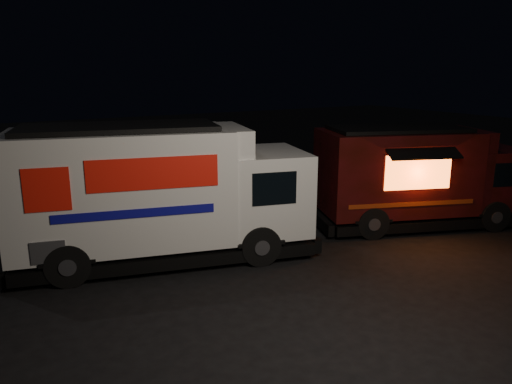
{
  "coord_description": "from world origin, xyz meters",
  "views": [
    {
      "loc": [
        -5.63,
        -8.98,
        4.76
      ],
      "look_at": [
        0.74,
        2.0,
        1.57
      ],
      "focal_mm": 35.0,
      "sensor_mm": 36.0,
      "label": 1
    }
  ],
  "objects": [
    {
      "name": "ground",
      "position": [
        0.0,
        0.0,
        0.0
      ],
      "size": [
        80.0,
        80.0,
        0.0
      ],
      "primitive_type": "plane",
      "color": "black",
      "rests_on": "ground"
    },
    {
      "name": "white_truck",
      "position": [
        -1.56,
        2.6,
        1.72
      ],
      "size": [
        7.98,
        4.34,
        3.44
      ],
      "primitive_type": null,
      "rotation": [
        0.0,
        0.0,
        -0.24
      ],
      "color": "silver",
      "rests_on": "ground"
    },
    {
      "name": "red_truck",
      "position": [
        6.22,
        1.38,
        1.52
      ],
      "size": [
        6.98,
        4.49,
        3.05
      ],
      "primitive_type": null,
      "rotation": [
        0.0,
        0.0,
        -0.35
      ],
      "color": "#3E0B0E",
      "rests_on": "ground"
    }
  ]
}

